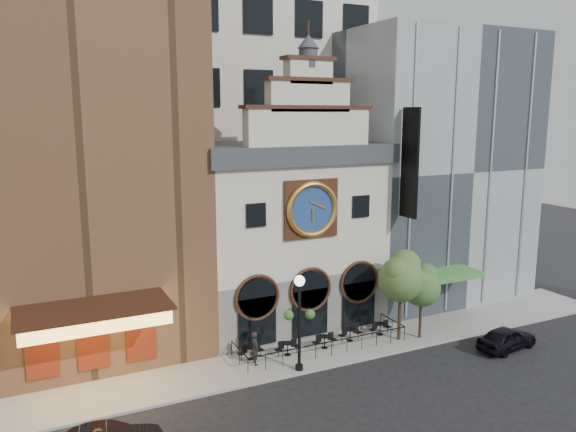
% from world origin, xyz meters
% --- Properties ---
extents(ground, '(120.00, 120.00, 0.00)m').
position_xyz_m(ground, '(0.00, 0.00, 0.00)').
color(ground, black).
rests_on(ground, ground).
extents(sidewalk, '(44.00, 5.00, 0.15)m').
position_xyz_m(sidewalk, '(0.00, 2.50, 0.07)').
color(sidewalk, gray).
rests_on(sidewalk, ground).
extents(clock_building, '(12.60, 8.78, 18.65)m').
position_xyz_m(clock_building, '(0.00, 7.82, 6.69)').
color(clock_building, '#605E5B').
rests_on(clock_building, ground).
extents(theater_building, '(14.00, 15.60, 25.00)m').
position_xyz_m(theater_building, '(-13.00, 9.96, 12.60)').
color(theater_building, brown).
rests_on(theater_building, ground).
extents(retail_building, '(14.00, 14.40, 20.00)m').
position_xyz_m(retail_building, '(12.99, 9.99, 10.14)').
color(retail_building, gray).
rests_on(retail_building, ground).
extents(office_tower, '(20.00, 16.00, 40.00)m').
position_xyz_m(office_tower, '(0.00, 20.00, 20.00)').
color(office_tower, beige).
rests_on(office_tower, ground).
extents(cafe_railing, '(10.60, 2.60, 0.90)m').
position_xyz_m(cafe_railing, '(0.00, 2.50, 0.60)').
color(cafe_railing, black).
rests_on(cafe_railing, sidewalk).
extents(bistro_0, '(1.58, 0.68, 0.90)m').
position_xyz_m(bistro_0, '(-4.47, 2.84, 0.61)').
color(bistro_0, black).
rests_on(bistro_0, sidewalk).
extents(bistro_1, '(1.58, 0.68, 0.90)m').
position_xyz_m(bistro_1, '(-2.29, 2.44, 0.61)').
color(bistro_1, black).
rests_on(bistro_1, sidewalk).
extents(bistro_2, '(1.58, 0.68, 0.90)m').
position_xyz_m(bistro_2, '(0.18, 2.36, 0.61)').
color(bistro_2, black).
rests_on(bistro_2, sidewalk).
extents(bistro_3, '(1.58, 0.68, 0.90)m').
position_xyz_m(bistro_3, '(2.18, 2.62, 0.61)').
color(bistro_3, black).
rests_on(bistro_3, sidewalk).
extents(bistro_4, '(1.58, 0.68, 0.90)m').
position_xyz_m(bistro_4, '(4.45, 2.63, 0.61)').
color(bistro_4, black).
rests_on(bistro_4, sidewalk).
extents(car_right, '(4.38, 2.23, 1.43)m').
position_xyz_m(car_right, '(10.33, -2.32, 0.71)').
color(car_right, black).
rests_on(car_right, ground).
extents(pedestrian, '(0.52, 0.74, 1.94)m').
position_xyz_m(pedestrian, '(-4.48, 2.13, 1.12)').
color(pedestrian, black).
rests_on(pedestrian, sidewalk).
extents(lamppost, '(1.69, 0.93, 5.47)m').
position_xyz_m(lamppost, '(-2.55, 0.40, 3.53)').
color(lamppost, black).
rests_on(lamppost, sidewalk).
extents(tree_left, '(2.47, 2.38, 4.75)m').
position_xyz_m(tree_left, '(6.53, 1.22, 3.64)').
color(tree_left, '#382619').
rests_on(tree_left, sidewalk).
extents(tree_right, '(2.96, 2.85, 5.71)m').
position_xyz_m(tree_right, '(5.14, 1.54, 4.33)').
color(tree_right, '#382619').
rests_on(tree_right, sidewalk).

